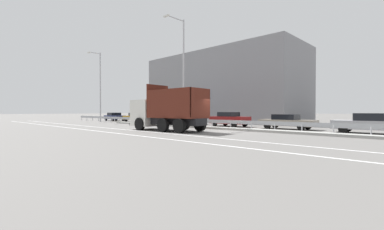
# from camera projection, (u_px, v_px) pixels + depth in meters

# --- Properties ---
(ground_plane) EXTENTS (320.00, 320.00, 0.00)m
(ground_plane) POSITION_uv_depth(u_px,v_px,m) (215.00, 132.00, 19.78)
(ground_plane) COLOR #605E5B
(lane_strip_0) EXTENTS (65.69, 0.16, 0.01)m
(lane_strip_0) POSITION_uv_depth(u_px,v_px,m) (150.00, 132.00, 19.47)
(lane_strip_0) COLOR silver
(lane_strip_0) RESTS_ON ground_plane
(lane_strip_1) EXTENTS (65.69, 0.16, 0.01)m
(lane_strip_1) POSITION_uv_depth(u_px,v_px,m) (123.00, 134.00, 17.76)
(lane_strip_1) COLOR silver
(lane_strip_1) RESTS_ON ground_plane
(median_island) EXTENTS (36.13, 1.10, 0.18)m
(median_island) POSITION_uv_depth(u_px,v_px,m) (234.00, 129.00, 21.59)
(median_island) COLOR gray
(median_island) RESTS_ON ground_plane
(median_guardrail) EXTENTS (65.69, 0.09, 0.78)m
(median_guardrail) POSITION_uv_depth(u_px,v_px,m) (241.00, 123.00, 22.35)
(median_guardrail) COLOR #9EA0A5
(median_guardrail) RESTS_ON ground_plane
(dump_truck) EXTENTS (7.13, 3.00, 3.78)m
(dump_truck) POSITION_uv_depth(u_px,v_px,m) (160.00, 114.00, 21.34)
(dump_truck) COLOR silver
(dump_truck) RESTS_ON ground_plane
(median_road_sign) EXTENTS (0.67, 0.16, 2.28)m
(median_road_sign) POSITION_uv_depth(u_px,v_px,m) (167.00, 115.00, 27.53)
(median_road_sign) COLOR white
(median_road_sign) RESTS_ON ground_plane
(street_lamp_0) EXTENTS (0.70, 1.89, 10.21)m
(street_lamp_0) POSITION_uv_depth(u_px,v_px,m) (100.00, 84.00, 37.82)
(street_lamp_0) COLOR #ADADB2
(street_lamp_0) RESTS_ON ground_plane
(street_lamp_1) EXTENTS (0.70, 2.49, 10.79)m
(street_lamp_1) POSITION_uv_depth(u_px,v_px,m) (182.00, 68.00, 25.74)
(street_lamp_1) COLOR #ADADB2
(street_lamp_1) RESTS_ON ground_plane
(parked_car_0) EXTENTS (4.09, 2.19, 1.35)m
(parked_car_0) POSITION_uv_depth(u_px,v_px,m) (114.00, 117.00, 41.95)
(parked_car_0) COLOR navy
(parked_car_0) RESTS_ON ground_plane
(parked_car_1) EXTENTS (4.30, 2.19, 1.33)m
(parked_car_1) POSITION_uv_depth(u_px,v_px,m) (136.00, 117.00, 38.47)
(parked_car_1) COLOR #B27A14
(parked_car_1) RESTS_ON ground_plane
(parked_car_2) EXTENTS (4.11, 2.06, 1.43)m
(parked_car_2) POSITION_uv_depth(u_px,v_px,m) (156.00, 117.00, 34.60)
(parked_car_2) COLOR #335B33
(parked_car_2) RESTS_ON ground_plane
(parked_car_3) EXTENTS (4.05, 1.99, 1.31)m
(parked_car_3) POSITION_uv_depth(u_px,v_px,m) (190.00, 119.00, 31.07)
(parked_car_3) COLOR navy
(parked_car_3) RESTS_ON ground_plane
(parked_car_4) EXTENTS (4.11, 2.12, 1.49)m
(parked_car_4) POSITION_uv_depth(u_px,v_px,m) (229.00, 119.00, 26.55)
(parked_car_4) COLOR maroon
(parked_car_4) RESTS_ON ground_plane
(parked_car_5) EXTENTS (4.79, 1.87, 1.31)m
(parked_car_5) POSITION_uv_depth(u_px,v_px,m) (287.00, 122.00, 22.54)
(parked_car_5) COLOR gray
(parked_car_5) RESTS_ON ground_plane
(parked_car_6) EXTENTS (4.48, 2.17, 1.44)m
(parked_car_6) POSITION_uv_depth(u_px,v_px,m) (368.00, 123.00, 18.09)
(parked_car_6) COLOR #A3A3A8
(parked_car_6) RESTS_ON ground_plane
(background_building_0) EXTENTS (23.64, 9.82, 10.10)m
(background_building_0) POSITION_uv_depth(u_px,v_px,m) (222.00, 88.00, 38.87)
(background_building_0) COLOR gray
(background_building_0) RESTS_ON ground_plane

